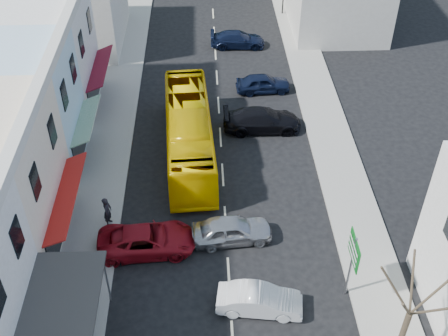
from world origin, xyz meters
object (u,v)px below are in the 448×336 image
bus (189,134)px  direction_sign (351,267)px  street_tree (410,314)px  car_white (260,300)px  car_silver (232,231)px  car_red (147,240)px  pedestrian_left (108,213)px

bus → direction_sign: 14.17m
street_tree → car_white: bearing=151.5°
car_silver → car_white: bearing=-172.2°
car_white → car_red: (-5.70, 4.16, 0.00)m
bus → car_silver: (2.35, -7.86, -0.85)m
pedestrian_left → car_silver: bearing=-93.7°
car_silver → bus: bearing=11.1°
car_silver → direction_sign: bearing=-130.8°
car_silver → direction_sign: (5.53, -3.91, 1.29)m
pedestrian_left → direction_sign: size_ratio=0.43×
car_red → direction_sign: bearing=-112.3°
car_silver → car_red: bearing=91.1°
car_red → pedestrian_left: (-2.28, 1.92, 0.30)m
bus → car_white: bus is taller
car_red → pedestrian_left: pedestrian_left is taller
bus → car_white: (3.47, -12.56, -0.85)m
car_silver → car_white: (1.12, -4.70, 0.00)m
bus → direction_sign: direction_sign is taller
car_white → direction_sign: direction_sign is taller
bus → car_red: size_ratio=2.52×
car_silver → direction_sign: size_ratio=1.10×
car_silver → direction_sign: direction_sign is taller
pedestrian_left → direction_sign: bearing=-105.4°
street_tree → bus: bearing=120.5°
street_tree → car_silver: bearing=131.3°
car_red → car_silver: bearing=-87.2°
car_silver → street_tree: size_ratio=0.61×
car_red → street_tree: (11.47, -7.30, 2.93)m
car_white → pedestrian_left: 10.04m
pedestrian_left → car_white: bearing=-119.6°
car_white → pedestrian_left: pedestrian_left is taller
car_red → pedestrian_left: 3.00m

